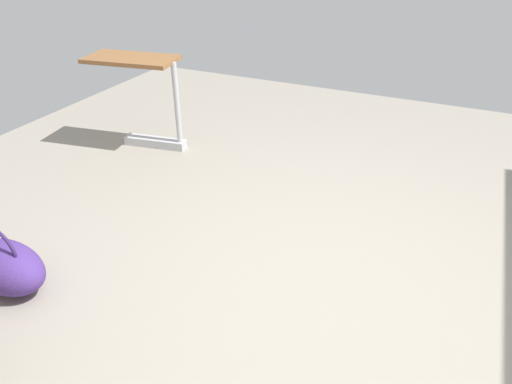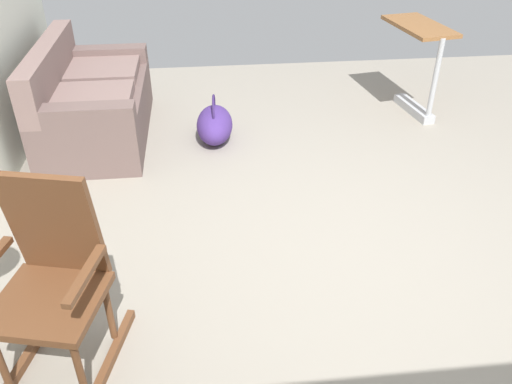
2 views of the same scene
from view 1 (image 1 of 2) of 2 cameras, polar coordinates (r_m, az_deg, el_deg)
name	(u,v)px [view 1 (image 1 of 2)]	position (r m, az deg, el deg)	size (l,w,h in m)	color
ground_plane	(322,291)	(2.86, 7.97, -11.73)	(7.28, 7.28, 0.00)	gray
overbed_table	(144,91)	(4.47, -13.44, 11.75)	(0.87, 0.52, 0.84)	#B2B5BA
duffel_bag	(5,266)	(3.11, -28.07, -7.93)	(0.58, 0.36, 0.43)	#472D7A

